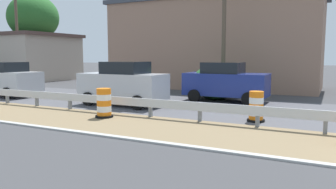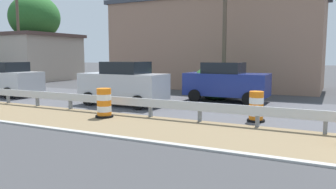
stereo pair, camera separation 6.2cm
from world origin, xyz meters
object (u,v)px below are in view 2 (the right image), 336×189
(traffic_barrel_mid, at_px, (104,104))
(car_trailing_near_lane, at_px, (226,82))
(traffic_barrel_close, at_px, (256,108))
(car_lead_far_lane, at_px, (4,79))
(car_distant_b, at_px, (124,84))
(utility_pole_near, at_px, (225,13))
(utility_pole_mid, at_px, (18,26))

(traffic_barrel_mid, height_order, car_trailing_near_lane, car_trailing_near_lane)
(traffic_barrel_close, bearing_deg, car_lead_far_lane, 85.76)
(car_trailing_near_lane, xyz_separation_m, car_distant_b, (-3.51, 3.94, 0.03))
(car_distant_b, height_order, utility_pole_near, utility_pole_near)
(car_distant_b, relative_size, utility_pole_mid, 0.45)
(traffic_barrel_close, bearing_deg, car_trailing_near_lane, 28.66)
(traffic_barrel_close, xyz_separation_m, car_lead_far_lane, (1.11, 14.91, 0.50))
(traffic_barrel_close, relative_size, utility_pole_mid, 0.12)
(utility_pole_near, bearing_deg, traffic_barrel_close, -154.24)
(traffic_barrel_mid, distance_m, car_lead_far_lane, 9.97)
(traffic_barrel_mid, relative_size, utility_pole_near, 0.12)
(traffic_barrel_close, bearing_deg, traffic_barrel_mid, 108.38)
(car_trailing_near_lane, xyz_separation_m, utility_pole_mid, (3.20, 19.24, 3.83))
(utility_pole_mid, bearing_deg, car_lead_far_lane, -134.46)
(car_trailing_near_lane, distance_m, car_lead_far_lane, 12.86)
(traffic_barrel_close, height_order, utility_pole_mid, utility_pole_mid)
(utility_pole_near, bearing_deg, car_lead_far_lane, 117.94)
(car_trailing_near_lane, bearing_deg, traffic_barrel_mid, -113.60)
(car_distant_b, xyz_separation_m, utility_pole_near, (6.03, -3.02, 3.79))
(traffic_barrel_close, height_order, car_distant_b, car_distant_b)
(car_lead_far_lane, bearing_deg, car_distant_b, 179.80)
(car_distant_b, xyz_separation_m, utility_pole_mid, (6.71, 15.30, 3.80))
(traffic_barrel_close, distance_m, car_distant_b, 6.60)
(traffic_barrel_close, height_order, car_lead_far_lane, car_lead_far_lane)
(traffic_barrel_close, distance_m, car_lead_far_lane, 14.96)
(utility_pole_near, bearing_deg, car_trailing_near_lane, -159.98)
(car_distant_b, relative_size, utility_pole_near, 0.45)
(traffic_barrel_close, relative_size, car_trailing_near_lane, 0.26)
(car_distant_b, bearing_deg, traffic_barrel_mid, 111.73)
(utility_pole_mid, bearing_deg, traffic_barrel_close, -109.83)
(car_lead_far_lane, relative_size, utility_pole_mid, 0.50)
(traffic_barrel_close, xyz_separation_m, traffic_barrel_mid, (-1.79, 5.37, 0.01))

